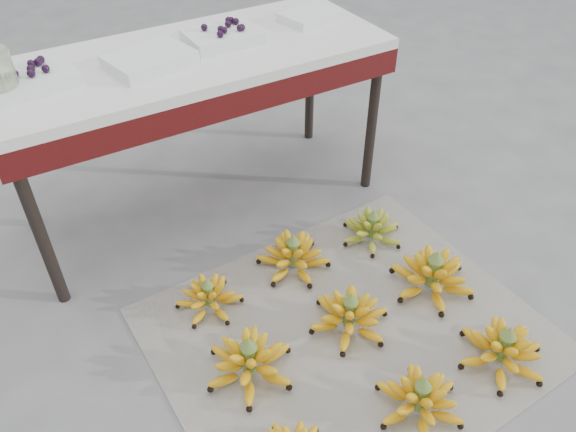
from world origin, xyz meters
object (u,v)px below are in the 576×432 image
bunch_front_center (420,399)px  bunch_back_right (372,229)px  vendor_table (192,72)px  tray_right (223,36)px  bunch_mid_left (250,362)px  bunch_front_right (502,350)px  bunch_back_center (293,256)px  tray_left (150,60)px  tray_far_left (30,79)px  newspaper_mat (348,333)px  tray_far_right (310,16)px  bunch_mid_right (432,276)px  bunch_mid_center (349,315)px  bunch_back_left (209,297)px

bunch_front_center → bunch_back_right: 0.78m
vendor_table → tray_right: (0.14, 0.02, 0.10)m
bunch_mid_left → vendor_table: size_ratio=0.23×
bunch_front_right → bunch_back_center: 0.80m
bunch_front_center → bunch_front_right: bunch_front_right is taller
bunch_back_center → tray_left: tray_left is taller
bunch_front_right → tray_far_left: size_ratio=1.24×
newspaper_mat → bunch_back_center: 0.37m
tray_right → tray_far_right: tray_right is taller
bunch_back_right → bunch_mid_right: bearing=-74.9°
bunch_front_center → tray_right: (0.02, 1.27, 0.67)m
bunch_front_center → bunch_front_right: size_ratio=0.83×
vendor_table → bunch_mid_left: bearing=-105.8°
newspaper_mat → tray_far_right: size_ratio=4.97×
tray_far_left → vendor_table: bearing=-1.3°
bunch_mid_right → tray_right: (-0.36, 0.91, 0.66)m
bunch_back_right → vendor_table: (-0.48, 0.56, 0.57)m
vendor_table → tray_far_right: tray_far_right is taller
bunch_front_right → tray_right: size_ratio=1.38×
vendor_table → tray_far_right: bearing=4.2°
bunch_back_right → tray_right: 0.95m
bunch_mid_center → bunch_back_center: same height
newspaper_mat → tray_left: 1.16m
tray_right → bunch_front_center: bearing=-90.8°
bunch_front_center → tray_far_left: size_ratio=1.03×
bunch_front_center → bunch_mid_center: size_ratio=0.84×
bunch_mid_right → tray_right: size_ratio=1.31×
newspaper_mat → bunch_front_center: bearing=-88.4°
tray_left → bunch_back_right: bearing=-39.4°
bunch_mid_center → bunch_front_right: bearing=-22.8°
bunch_back_center → tray_right: (0.02, 0.55, 0.66)m
bunch_mid_left → bunch_mid_center: bunch_mid_left is taller
bunch_front_right → tray_far_left: tray_far_left is taller
bunch_mid_left → tray_left: size_ratio=1.07×
bunch_mid_right → tray_left: bearing=137.7°
bunch_back_left → tray_left: size_ratio=0.89×
bunch_back_center → bunch_front_center: bearing=-100.4°
vendor_table → bunch_back_center: bearing=-77.6°
bunch_front_right → tray_far_right: bearing=110.4°
vendor_table → tray_far_left: tray_far_left is taller
bunch_back_right → newspaper_mat: bearing=-125.2°
newspaper_mat → tray_far_right: (0.42, 0.95, 0.72)m
newspaper_mat → tray_right: 1.17m
bunch_mid_center → tray_far_left: tray_far_left is taller
bunch_back_right → tray_far_left: size_ratio=0.98×
tray_far_left → tray_far_right: 1.09m
bunch_front_center → bunch_mid_right: bearing=53.8°
vendor_table → bunch_front_right: bearing=-69.5°
bunch_back_right → tray_far_right: (0.06, 0.60, 0.66)m
bunch_mid_left → tray_right: size_ratio=1.26×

